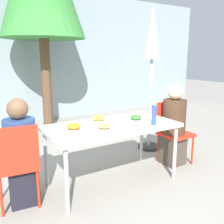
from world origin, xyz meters
TOP-DOWN VIEW (x-y plane):
  - ground_plane at (0.00, 0.00)m, footprint 24.00×24.00m
  - building_facade at (0.00, 3.58)m, footprint 10.00×0.20m
  - dining_table at (0.00, 0.00)m, footprint 1.52×0.78m
  - chair_left at (-1.07, 0.02)m, footprint 0.44×0.44m
  - person_left at (-1.01, 0.10)m, footprint 0.31×0.31m
  - chair_right at (1.06, 0.10)m, footprint 0.41×0.41m
  - person_right at (1.01, 0.02)m, footprint 0.31×0.31m
  - closed_umbrella at (1.12, 0.66)m, footprint 0.36×0.36m
  - plate_0 at (-0.47, 0.02)m, footprint 0.28×0.28m
  - plate_1 at (-0.06, 0.21)m, footprint 0.27×0.27m
  - plate_2 at (0.35, 0.01)m, footprint 0.26×0.26m
  - plate_3 at (-0.18, -0.13)m, footprint 0.27×0.27m
  - bottle at (0.40, -0.27)m, footprint 0.06×0.06m
  - drinking_cup at (0.05, -0.16)m, footprint 0.07×0.07m
  - salad_bowl at (-0.39, -0.27)m, footprint 0.15×0.15m

SIDE VIEW (x-z plane):
  - ground_plane at x=0.00m, z-range 0.00..0.00m
  - chair_left at x=-1.07m, z-range 0.07..0.94m
  - chair_right at x=1.06m, z-range 0.07..0.94m
  - person_left at x=-1.01m, z-range -0.03..1.07m
  - person_right at x=1.01m, z-range -0.03..1.11m
  - dining_table at x=0.00m, z-range 0.30..1.02m
  - salad_bowl at x=-0.39m, z-range 0.72..0.77m
  - plate_2 at x=0.35m, z-range 0.71..0.78m
  - plate_1 at x=-0.06m, z-range 0.71..0.78m
  - plate_3 at x=-0.18m, z-range 0.71..0.78m
  - plate_0 at x=-0.47m, z-range 0.71..0.79m
  - drinking_cup at x=0.05m, z-range 0.72..0.82m
  - bottle at x=0.40m, z-range 0.72..0.97m
  - building_facade at x=0.00m, z-range 0.00..3.00m
  - closed_umbrella at x=1.12m, z-range 0.47..2.69m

